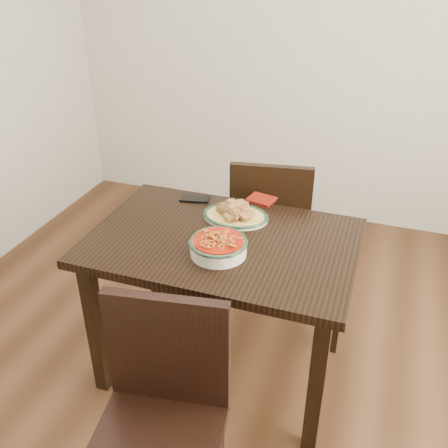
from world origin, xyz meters
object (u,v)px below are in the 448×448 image
(smartphone, at_px, (195,198))
(chair_far, at_px, (271,224))
(chair_near, at_px, (162,410))
(noodle_bowl, at_px, (218,245))
(fish_plate, at_px, (236,210))
(dining_table, at_px, (222,259))

(smartphone, bearing_deg, chair_far, 34.61)
(chair_near, relative_size, smartphone, 6.18)
(chair_far, xyz_separation_m, noodle_bowl, (-0.04, -0.74, 0.29))
(fish_plate, bearing_deg, noodle_bowl, -85.16)
(fish_plate, distance_m, smartphone, 0.28)
(dining_table, distance_m, chair_far, 0.64)
(chair_near, distance_m, noodle_bowl, 0.67)
(chair_far, xyz_separation_m, fish_plate, (-0.06, -0.43, 0.30))
(chair_far, relative_size, smartphone, 6.18)
(dining_table, height_order, smartphone, smartphone)
(smartphone, bearing_deg, dining_table, -61.41)
(dining_table, relative_size, smartphone, 7.89)
(dining_table, height_order, fish_plate, fish_plate)
(dining_table, distance_m, fish_plate, 0.24)
(chair_far, bearing_deg, dining_table, 74.97)
(dining_table, xyz_separation_m, chair_near, (0.04, -0.71, -0.14))
(chair_near, height_order, noodle_bowl, chair_near)
(fish_plate, bearing_deg, dining_table, -89.45)
(noodle_bowl, relative_size, smartphone, 1.67)
(chair_near, distance_m, fish_plate, 0.95)
(chair_near, height_order, smartphone, chair_near)
(dining_table, relative_size, fish_plate, 3.84)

